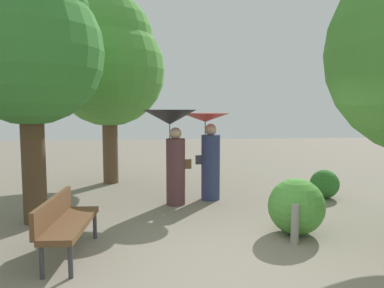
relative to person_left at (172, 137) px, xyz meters
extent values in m
plane|color=gray|center=(0.48, -3.19, -1.45)|extent=(40.00, 40.00, 0.00)
cylinder|color=#563338|center=(0.07, 0.00, -0.74)|extent=(0.40, 0.40, 1.42)
sphere|color=tan|center=(0.07, 0.00, 0.08)|extent=(0.25, 0.25, 0.25)
cylinder|color=#333338|center=(-0.05, 0.00, -0.13)|extent=(0.02, 0.02, 0.79)
cone|color=black|center=(-0.05, 0.00, 0.42)|extent=(1.14, 1.14, 0.31)
cube|color=brown|center=(0.34, -0.02, -0.57)|extent=(0.14, 0.10, 0.20)
cylinder|color=navy|center=(0.88, 0.34, -0.72)|extent=(0.42, 0.42, 1.47)
sphere|color=tan|center=(0.88, 0.34, 0.14)|extent=(0.26, 0.26, 0.26)
cylinder|color=#333338|center=(0.76, 0.35, -0.09)|extent=(0.02, 0.02, 0.80)
cone|color=#B22D2D|center=(0.76, 0.35, 0.40)|extent=(1.09, 1.09, 0.19)
cube|color=#333342|center=(0.62, 0.36, -0.54)|extent=(0.14, 0.10, 0.20)
cylinder|color=#38383D|center=(-1.41, -3.26, -1.23)|extent=(0.06, 0.06, 0.44)
cylinder|color=#38383D|center=(-1.75, -3.24, -1.23)|extent=(0.06, 0.06, 0.44)
cylinder|color=#38383D|center=(-1.33, -1.92, -1.23)|extent=(0.06, 0.06, 0.44)
cylinder|color=#38383D|center=(-1.67, -1.90, -1.23)|extent=(0.06, 0.06, 0.44)
cube|color=brown|center=(-1.54, -2.58, -0.99)|extent=(0.53, 1.52, 0.08)
cube|color=brown|center=(-1.78, -2.57, -0.79)|extent=(0.15, 1.50, 0.35)
cylinder|color=brown|center=(-1.57, 2.48, 0.61)|extent=(0.41, 0.41, 4.12)
sphere|color=#4C9338|center=(-1.57, 2.48, 1.64)|extent=(3.03, 3.03, 3.03)
sphere|color=#4C9338|center=(-1.57, 2.48, 2.47)|extent=(2.42, 2.42, 2.42)
cylinder|color=#4C3823|center=(-2.52, -0.97, 0.58)|extent=(0.41, 0.41, 4.05)
sphere|color=#387F33|center=(-2.52, -0.97, 1.59)|extent=(2.57, 2.57, 2.57)
sphere|color=#387F33|center=(-2.52, -0.97, 2.40)|extent=(2.06, 2.06, 2.06)
sphere|color=#4C9338|center=(1.91, -2.06, -0.99)|extent=(0.92, 0.92, 0.92)
sphere|color=#2D6B28|center=(3.51, 0.17, -1.12)|extent=(0.66, 0.66, 0.66)
cylinder|color=gray|center=(1.72, -2.48, -1.14)|extent=(0.12, 0.12, 0.61)
camera|label=1|loc=(-0.41, -7.56, 0.58)|focal=33.56mm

